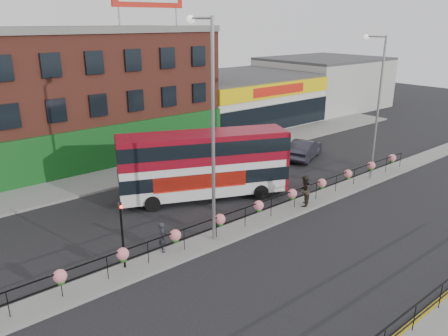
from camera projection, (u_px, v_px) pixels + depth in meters
ground at (258, 223)px, 24.41m from camera, size 120.00×120.00×0.00m
north_pavement at (149, 169)px, 33.13m from camera, size 60.00×4.00×0.15m
median at (258, 222)px, 24.38m from camera, size 60.00×1.60×0.15m
yellow_line_inner at (428, 306)px, 17.33m from camera, size 60.00×0.10×0.01m
yellow_line_outer at (432, 308)px, 17.20m from camera, size 60.00×0.10×0.01m
brick_building at (50, 95)px, 34.90m from camera, size 25.00×12.21×10.30m
supermarket at (238, 99)px, 47.74m from camera, size 15.00×12.25×5.30m
warehouse_east at (323, 82)px, 56.56m from camera, size 14.50×12.00×6.30m
median_railing at (259, 206)px, 24.07m from camera, size 30.04×0.56×1.23m
south_railing at (415, 311)px, 15.52m from camera, size 20.04×0.05×1.12m
double_decker_bus at (204, 159)px, 27.12m from camera, size 10.64×6.56×4.27m
car at (305, 149)px, 35.69m from camera, size 5.14×6.05×1.60m
pedestrian_a at (163, 237)px, 20.96m from camera, size 0.80×0.74×1.52m
pedestrian_b at (304, 191)px, 26.08m from camera, size 1.55×1.52×1.90m
lamp_column_west at (209, 114)px, 20.51m from camera, size 0.39×1.91×10.87m
lamp_column_east at (376, 96)px, 29.32m from camera, size 0.35×1.71×9.76m
traffic_light_median at (121, 221)px, 19.07m from camera, size 0.15×0.28×3.65m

